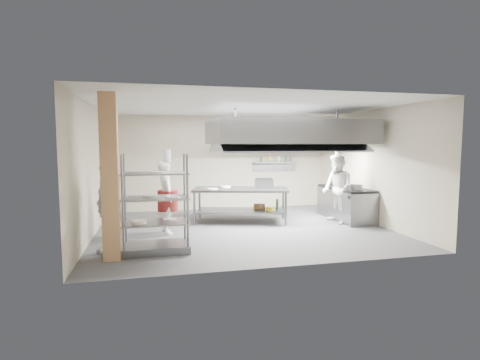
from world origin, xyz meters
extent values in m
plane|color=#2A2A2B|center=(0.00, 0.00, 0.00)|extent=(7.00, 7.00, 0.00)
plane|color=silver|center=(0.00, 0.00, 3.00)|extent=(7.00, 7.00, 0.00)
plane|color=gray|center=(0.00, 3.00, 1.50)|extent=(7.00, 0.00, 7.00)
plane|color=gray|center=(-3.50, 0.00, 1.50)|extent=(0.00, 6.00, 6.00)
plane|color=gray|center=(3.50, 0.00, 1.50)|extent=(0.00, 6.00, 6.00)
cube|color=tan|center=(-2.90, -1.90, 1.50)|extent=(0.30, 0.30, 3.00)
cube|color=gray|center=(1.30, 0.40, 2.40)|extent=(4.00, 2.50, 0.60)
cube|color=white|center=(0.40, 0.40, 2.08)|extent=(1.60, 0.12, 0.04)
cube|color=white|center=(2.20, 0.40, 2.08)|extent=(1.60, 0.12, 0.04)
cube|color=gray|center=(1.80, 2.84, 1.50)|extent=(1.50, 0.28, 0.04)
cube|color=gray|center=(0.14, 0.85, 0.88)|extent=(2.72, 1.69, 0.06)
cube|color=slate|center=(0.14, 0.85, 0.30)|extent=(2.50, 1.53, 0.04)
cube|color=slate|center=(3.08, 0.50, 0.42)|extent=(0.80, 2.00, 0.84)
cube|color=black|center=(3.08, 0.50, 0.87)|extent=(0.78, 1.96, 0.06)
imported|color=white|center=(-1.86, -0.06, 0.85)|extent=(0.52, 0.69, 1.70)
imported|color=white|center=(2.60, 0.09, 0.92)|extent=(0.72, 0.91, 1.84)
imported|color=white|center=(-3.00, -1.50, 0.88)|extent=(0.85, 1.12, 1.77)
cube|color=slate|center=(0.81, 0.88, 1.03)|extent=(0.53, 0.45, 0.23)
cube|color=olive|center=(0.68, 0.89, 0.39)|extent=(0.34, 0.26, 0.13)
cylinder|color=slate|center=(2.96, -0.19, 0.99)|extent=(0.25, 0.25, 0.17)
cylinder|color=white|center=(-2.11, -1.57, 0.61)|extent=(0.28, 0.28, 0.05)
camera|label=1|loc=(-2.14, -8.91, 2.09)|focal=28.00mm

